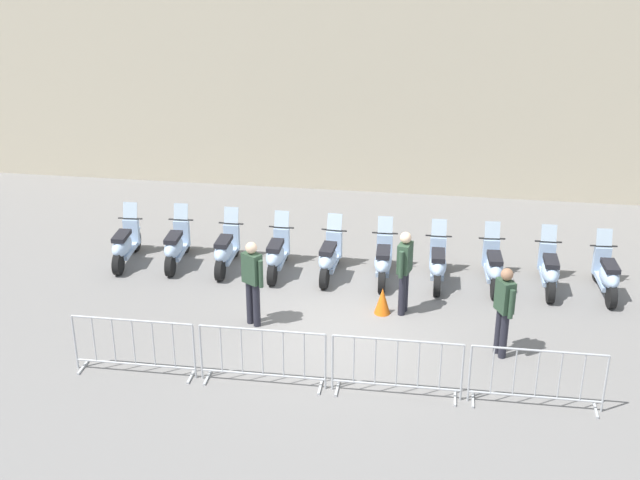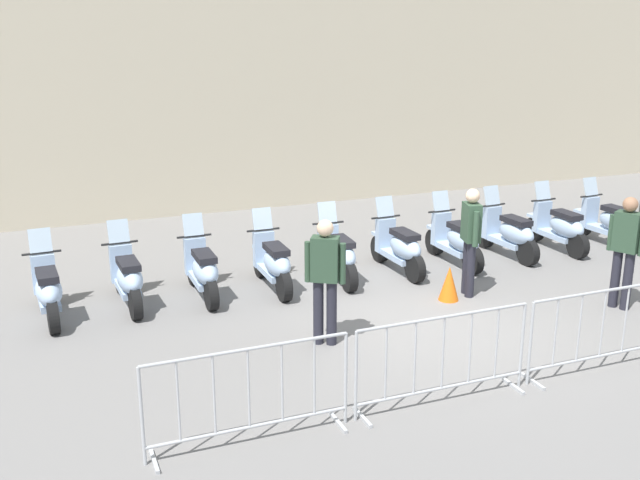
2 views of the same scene
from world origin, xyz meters
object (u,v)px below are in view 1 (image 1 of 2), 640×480
officer_near_row_end (504,307)px  barrier_segment_0 (134,347)px  motorcycle_2 (226,250)px  motorcycle_0 (125,245)px  motorcycle_4 (330,258)px  motorcycle_6 (438,264)px  barrier_segment_3 (537,379)px  motorcycle_7 (493,267)px  officer_by_barriers (252,279)px  motorcycle_1 (176,246)px  motorcycle_8 (549,270)px  barrier_segment_2 (397,368)px  traffic_cone (382,301)px  officer_mid_plaza (404,268)px  motorcycle_5 (383,261)px  barrier_segment_1 (263,357)px  motorcycle_9 (607,275)px  motorcycle_3 (277,254)px

officer_near_row_end → barrier_segment_0: bearing=-159.7°
motorcycle_2 → motorcycle_0: bearing=-172.4°
motorcycle_4 → motorcycle_6: same height
barrier_segment_3 → motorcycle_0: bearing=159.9°
motorcycle_7 → officer_near_row_end: bearing=-82.6°
officer_near_row_end → officer_by_barriers: size_ratio=1.00×
motorcycle_1 → motorcycle_8: (7.97, 0.86, 0.00)m
barrier_segment_2 → traffic_cone: bearing=105.7°
officer_near_row_end → officer_mid_plaza: bearing=150.2°
motorcycle_7 → barrier_segment_2: 4.65m
officer_by_barriers → officer_mid_plaza: bearing=24.0°
barrier_segment_2 → motorcycle_8: bearing=62.8°
motorcycle_5 → motorcycle_4: bearing=-173.7°
motorcycle_5 → barrier_segment_1: size_ratio=0.79×
motorcycle_6 → motorcycle_7: bearing=8.1°
barrier_segment_3 → officer_near_row_end: bearing=113.9°
traffic_cone → motorcycle_8: bearing=30.9°
barrier_segment_2 → officer_mid_plaza: (-0.38, 2.87, 0.45)m
barrier_segment_1 → barrier_segment_3: size_ratio=1.00×
motorcycle_1 → motorcycle_7: size_ratio=1.00×
motorcycle_6 → motorcycle_8: (2.27, 0.29, 0.00)m
motorcycle_6 → motorcycle_2: bearing=-174.0°
motorcycle_9 → barrier_segment_2: (-3.52, -4.69, 0.07)m
motorcycle_2 → motorcycle_7: bearing=6.5°
motorcycle_4 → motorcycle_6: bearing=6.7°
motorcycle_0 → traffic_cone: bearing=-7.7°
motorcycle_2 → barrier_segment_0: size_ratio=0.80×
motorcycle_2 → barrier_segment_1: bearing=-61.7°
motorcycle_4 → officer_by_barriers: 2.61m
motorcycle_5 → motorcycle_6: 1.14m
motorcycle_1 → motorcycle_9: same height
motorcycle_4 → motorcycle_5: size_ratio=1.00×
motorcycle_2 → officer_mid_plaza: (4.08, -0.97, 0.53)m
motorcycle_9 → officer_by_barriers: bearing=-155.4°
motorcycle_8 → barrier_segment_1: bearing=-133.5°
motorcycle_5 → motorcycle_8: (3.41, 0.44, 0.00)m
motorcycle_5 → motorcycle_8: 3.43m
motorcycle_7 → motorcycle_5: bearing=-172.4°
officer_mid_plaza → motorcycle_2: bearing=166.6°
motorcycle_6 → officer_mid_plaza: officer_mid_plaza is taller
motorcycle_0 → motorcycle_6: size_ratio=1.00×
motorcycle_5 → officer_by_barriers: officer_by_barriers is taller
traffic_cone → motorcycle_0: bearing=172.3°
traffic_cone → barrier_segment_1: bearing=-116.4°
officer_mid_plaza → motorcycle_3: bearing=160.4°
motorcycle_0 → motorcycle_2: (2.27, 0.30, 0.00)m
barrier_segment_0 → motorcycle_4: bearing=63.1°
motorcycle_2 → officer_by_barriers: bearing=-57.7°
barrier_segment_0 → traffic_cone: 4.96m
motorcycle_4 → traffic_cone: 1.94m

